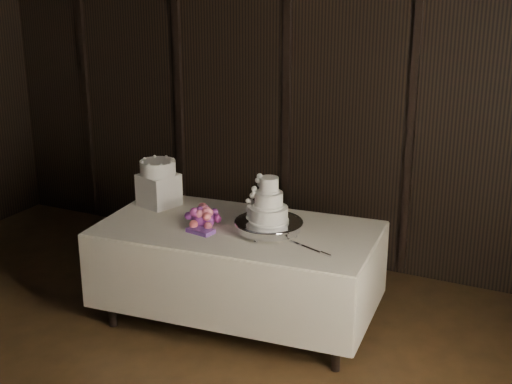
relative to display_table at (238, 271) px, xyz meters
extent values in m
cube|color=black|center=(-0.23, 1.42, 1.08)|extent=(6.04, 0.04, 3.04)
cube|color=silver|center=(0.00, 0.00, 0.34)|extent=(2.07, 1.22, 0.01)
cube|color=white|center=(0.00, 0.00, -0.06)|extent=(1.90, 1.08, 0.71)
cylinder|color=silver|center=(0.25, -0.01, 0.39)|extent=(0.61, 0.61, 0.09)
cylinder|color=white|center=(0.25, -0.01, 0.49)|extent=(0.27, 0.27, 0.11)
cylinder|color=white|center=(0.25, -0.01, 0.59)|extent=(0.20, 0.20, 0.11)
cylinder|color=white|center=(0.25, -0.01, 0.70)|extent=(0.13, 0.13, 0.11)
cube|color=white|center=(-0.77, 0.16, 0.47)|extent=(0.32, 0.32, 0.25)
cylinder|color=white|center=(-0.77, 0.16, 0.65)|extent=(0.32, 0.32, 0.11)
cube|color=silver|center=(0.58, -0.13, 0.35)|extent=(0.35, 0.16, 0.01)
camera|label=1|loc=(2.23, -4.21, 2.18)|focal=50.00mm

